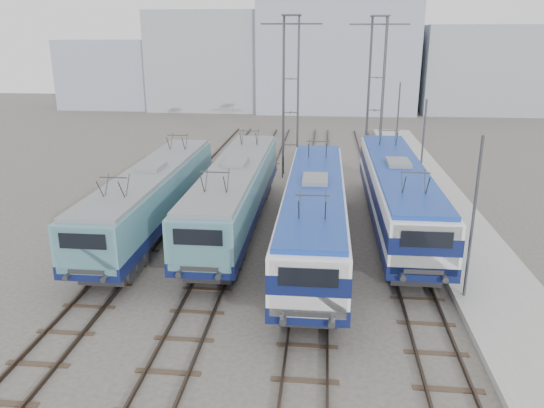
{
  "coord_description": "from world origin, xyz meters",
  "views": [
    {
      "loc": [
        2.65,
        -18.5,
        10.57
      ],
      "look_at": [
        0.08,
        7.0,
        2.42
      ],
      "focal_mm": 35.0,
      "sensor_mm": 36.0,
      "label": 1
    }
  ],
  "objects_px": {
    "locomotive_far_left": "(152,194)",
    "mast_mid": "(422,157)",
    "catenary_tower_west": "(291,91)",
    "locomotive_center_right": "(314,210)",
    "mast_rear": "(397,125)",
    "locomotive_center_left": "(236,190)",
    "mast_front": "(473,223)",
    "locomotive_far_right": "(397,190)",
    "catenary_tower_east": "(376,89)"
  },
  "relations": [
    {
      "from": "mast_mid",
      "to": "catenary_tower_east",
      "type": "bearing_deg",
      "value": 101.86
    },
    {
      "from": "catenary_tower_west",
      "to": "mast_rear",
      "type": "bearing_deg",
      "value": 24.94
    },
    {
      "from": "locomotive_far_left",
      "to": "mast_front",
      "type": "xyz_separation_m",
      "value": [
        15.35,
        -6.77,
        1.29
      ]
    },
    {
      "from": "catenary_tower_west",
      "to": "mast_front",
      "type": "xyz_separation_m",
      "value": [
        8.6,
        -20.0,
        -3.14
      ]
    },
    {
      "from": "catenary_tower_west",
      "to": "locomotive_center_right",
      "type": "bearing_deg",
      "value": -81.72
    },
    {
      "from": "mast_front",
      "to": "locomotive_center_right",
      "type": "bearing_deg",
      "value": 144.44
    },
    {
      "from": "mast_front",
      "to": "mast_rear",
      "type": "xyz_separation_m",
      "value": [
        0.0,
        24.0,
        0.0
      ]
    },
    {
      "from": "locomotive_center_right",
      "to": "mast_mid",
      "type": "height_order",
      "value": "mast_mid"
    },
    {
      "from": "catenary_tower_west",
      "to": "mast_rear",
      "type": "xyz_separation_m",
      "value": [
        8.6,
        4.0,
        -3.14
      ]
    },
    {
      "from": "locomotive_far_left",
      "to": "locomotive_center_right",
      "type": "bearing_deg",
      "value": -13.89
    },
    {
      "from": "locomotive_center_left",
      "to": "locomotive_far_right",
      "type": "height_order",
      "value": "locomotive_far_right"
    },
    {
      "from": "catenary_tower_west",
      "to": "mast_mid",
      "type": "bearing_deg",
      "value": -42.93
    },
    {
      "from": "locomotive_center_left",
      "to": "mast_mid",
      "type": "distance_m",
      "value": 11.73
    },
    {
      "from": "locomotive_center_right",
      "to": "mast_front",
      "type": "bearing_deg",
      "value": -35.56
    },
    {
      "from": "mast_mid",
      "to": "mast_rear",
      "type": "xyz_separation_m",
      "value": [
        0.0,
        12.0,
        0.0
      ]
    },
    {
      "from": "catenary_tower_west",
      "to": "catenary_tower_east",
      "type": "relative_size",
      "value": 1.0
    },
    {
      "from": "locomotive_center_left",
      "to": "locomotive_far_right",
      "type": "xyz_separation_m",
      "value": [
        9.0,
        0.74,
        0.08
      ]
    },
    {
      "from": "locomotive_far_right",
      "to": "locomotive_far_left",
      "type": "bearing_deg",
      "value": -172.85
    },
    {
      "from": "locomotive_far_left",
      "to": "mast_mid",
      "type": "height_order",
      "value": "mast_mid"
    },
    {
      "from": "catenary_tower_east",
      "to": "mast_rear",
      "type": "height_order",
      "value": "catenary_tower_east"
    },
    {
      "from": "locomotive_center_right",
      "to": "mast_mid",
      "type": "distance_m",
      "value": 9.86
    },
    {
      "from": "mast_front",
      "to": "mast_mid",
      "type": "relative_size",
      "value": 1.0
    },
    {
      "from": "locomotive_far_right",
      "to": "catenary_tower_west",
      "type": "bearing_deg",
      "value": 120.32
    },
    {
      "from": "catenary_tower_west",
      "to": "locomotive_far_left",
      "type": "bearing_deg",
      "value": -117.02
    },
    {
      "from": "locomotive_center_right",
      "to": "locomotive_far_right",
      "type": "relative_size",
      "value": 0.99
    },
    {
      "from": "catenary_tower_west",
      "to": "locomotive_center_left",
      "type": "bearing_deg",
      "value": -100.38
    },
    {
      "from": "locomotive_far_left",
      "to": "locomotive_far_right",
      "type": "distance_m",
      "value": 13.61
    },
    {
      "from": "mast_rear",
      "to": "locomotive_center_right",
      "type": "bearing_deg",
      "value": -108.07
    },
    {
      "from": "mast_mid",
      "to": "locomotive_far_right",
      "type": "bearing_deg",
      "value": -117.59
    },
    {
      "from": "mast_mid",
      "to": "locomotive_far_left",
      "type": "bearing_deg",
      "value": -161.17
    },
    {
      "from": "locomotive_center_right",
      "to": "mast_rear",
      "type": "relative_size",
      "value": 2.63
    },
    {
      "from": "locomotive_far_left",
      "to": "catenary_tower_east",
      "type": "height_order",
      "value": "catenary_tower_east"
    },
    {
      "from": "catenary_tower_east",
      "to": "locomotive_center_left",
      "type": "bearing_deg",
      "value": -121.5
    },
    {
      "from": "locomotive_far_right",
      "to": "mast_mid",
      "type": "bearing_deg",
      "value": 62.41
    },
    {
      "from": "locomotive_center_right",
      "to": "locomotive_center_left",
      "type": "bearing_deg",
      "value": 144.73
    },
    {
      "from": "locomotive_center_left",
      "to": "mast_front",
      "type": "height_order",
      "value": "mast_front"
    },
    {
      "from": "catenary_tower_east",
      "to": "mast_front",
      "type": "bearing_deg",
      "value": -84.55
    },
    {
      "from": "locomotive_center_left",
      "to": "locomotive_far_right",
      "type": "distance_m",
      "value": 9.03
    },
    {
      "from": "locomotive_center_left",
      "to": "mast_mid",
      "type": "xyz_separation_m",
      "value": [
        10.85,
        4.28,
        1.21
      ]
    },
    {
      "from": "locomotive_far_right",
      "to": "catenary_tower_west",
      "type": "height_order",
      "value": "catenary_tower_west"
    },
    {
      "from": "locomotive_center_right",
      "to": "mast_mid",
      "type": "xyz_separation_m",
      "value": [
        6.35,
        7.46,
        1.15
      ]
    },
    {
      "from": "locomotive_center_left",
      "to": "mast_front",
      "type": "bearing_deg",
      "value": -35.44
    },
    {
      "from": "catenary_tower_west",
      "to": "mast_front",
      "type": "height_order",
      "value": "catenary_tower_west"
    },
    {
      "from": "mast_front",
      "to": "mast_mid",
      "type": "height_order",
      "value": "same"
    },
    {
      "from": "locomotive_far_left",
      "to": "catenary_tower_west",
      "type": "distance_m",
      "value": 15.5
    },
    {
      "from": "catenary_tower_east",
      "to": "locomotive_center_right",
      "type": "bearing_deg",
      "value": -103.68
    },
    {
      "from": "catenary_tower_east",
      "to": "mast_mid",
      "type": "relative_size",
      "value": 1.71
    },
    {
      "from": "locomotive_center_right",
      "to": "mast_mid",
      "type": "relative_size",
      "value": 2.63
    },
    {
      "from": "locomotive_center_left",
      "to": "locomotive_center_right",
      "type": "relative_size",
      "value": 1.0
    },
    {
      "from": "mast_rear",
      "to": "catenary_tower_east",
      "type": "bearing_deg",
      "value": -136.4
    }
  ]
}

